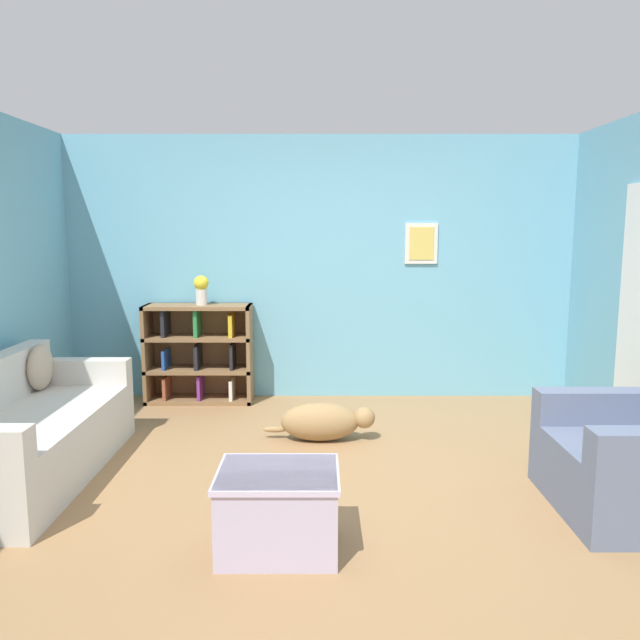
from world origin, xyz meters
The scene contains 7 objects.
ground_plane centered at (0.00, 0.00, 0.00)m, with size 14.00×14.00×0.00m, color #997047.
wall_back centered at (0.00, 2.25, 1.30)m, with size 5.60×0.13×2.60m.
couch centered at (-2.02, 0.10, 0.30)m, with size 0.83×1.92×0.80m.
bookshelf centered at (-1.19, 2.03, 0.48)m, with size 1.04×0.36×0.96m.
coffee_table centered at (-0.22, -0.88, 0.23)m, with size 0.64×0.52×0.44m.
dog centered at (0.03, 0.85, 0.16)m, with size 0.91×0.28×0.31m.
vase centered at (-1.15, 2.00, 1.12)m, with size 0.14×0.14×0.29m.
Camera 1 is at (0.00, -4.00, 1.70)m, focal length 35.00 mm.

